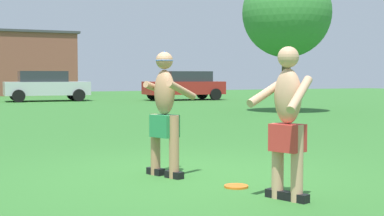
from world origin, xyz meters
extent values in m
plane|color=#2D6628|center=(0.00, 0.00, 0.00)|extent=(80.00, 80.00, 0.00)
cube|color=black|center=(-0.33, 0.15, 0.04)|extent=(0.19, 0.28, 0.09)
cylinder|color=tan|center=(-0.33, 0.15, 0.41)|extent=(0.13, 0.13, 0.81)
cube|color=black|center=(-0.21, -0.19, 0.04)|extent=(0.19, 0.28, 0.09)
cylinder|color=tan|center=(-0.21, -0.19, 0.41)|extent=(0.13, 0.13, 0.81)
cube|color=#28844C|center=(-0.27, -0.02, 0.67)|extent=(0.34, 0.40, 0.29)
ellipsoid|color=tan|center=(-0.27, -0.02, 1.11)|extent=(0.32, 0.38, 0.59)
cylinder|color=tan|center=(-0.25, 0.22, 1.14)|extent=(0.54, 0.35, 0.24)
cylinder|color=tan|center=(-0.10, -0.20, 1.14)|extent=(0.53, 0.36, 0.27)
sphere|color=tan|center=(-0.27, -0.02, 1.52)|extent=(0.23, 0.23, 0.23)
cone|color=#194CA5|center=(-0.27, -0.02, 1.58)|extent=(0.30, 0.30, 0.12)
cube|color=black|center=(0.43, -1.97, 0.04)|extent=(0.19, 0.28, 0.09)
cylinder|color=tan|center=(0.43, -1.97, 0.41)|extent=(0.13, 0.13, 0.81)
cube|color=black|center=(0.35, -1.74, 0.04)|extent=(0.19, 0.28, 0.09)
cylinder|color=tan|center=(0.35, -1.74, 0.41)|extent=(0.13, 0.13, 0.81)
cube|color=red|center=(0.39, -1.86, 0.67)|extent=(0.34, 0.39, 0.29)
ellipsoid|color=tan|center=(0.39, -1.86, 1.11)|extent=(0.31, 0.37, 0.59)
cylinder|color=tan|center=(0.37, -2.10, 1.14)|extent=(0.49, 0.35, 0.38)
cylinder|color=tan|center=(0.22, -1.69, 1.14)|extent=(0.55, 0.26, 0.29)
sphere|color=tan|center=(0.39, -1.86, 1.52)|extent=(0.23, 0.23, 0.23)
cylinder|color=orange|center=(0.23, -1.05, 0.01)|extent=(0.29, 0.29, 0.03)
cube|color=maroon|center=(9.44, 21.12, 0.67)|extent=(4.36, 1.96, 0.70)
cube|color=#282D33|center=(9.64, 21.11, 1.30)|extent=(2.47, 1.67, 0.56)
cylinder|color=black|center=(7.90, 20.27, 0.32)|extent=(0.65, 0.24, 0.64)
cylinder|color=black|center=(7.97, 22.07, 0.32)|extent=(0.65, 0.24, 0.64)
cylinder|color=black|center=(10.91, 20.16, 0.32)|extent=(0.65, 0.24, 0.64)
cylinder|color=black|center=(10.98, 21.96, 0.32)|extent=(0.65, 0.24, 0.64)
cube|color=silver|center=(2.35, 22.90, 0.67)|extent=(4.38, 2.00, 0.70)
cube|color=#282D33|center=(2.15, 22.91, 1.30)|extent=(2.48, 1.70, 0.56)
cylinder|color=black|center=(3.90, 23.73, 0.32)|extent=(0.65, 0.25, 0.64)
cylinder|color=black|center=(3.81, 21.93, 0.32)|extent=(0.65, 0.25, 0.64)
cylinder|color=black|center=(0.89, 23.87, 0.32)|extent=(0.65, 0.25, 0.64)
cylinder|color=black|center=(0.81, 22.08, 0.32)|extent=(0.65, 0.25, 0.64)
cylinder|color=#4C3823|center=(8.59, 10.10, 1.24)|extent=(0.31, 0.31, 2.48)
ellipsoid|color=#387F38|center=(8.59, 10.10, 3.61)|extent=(3.20, 3.20, 3.23)
camera|label=1|loc=(-2.99, -6.74, 1.32)|focal=51.91mm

